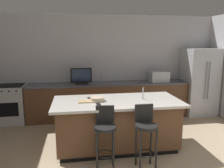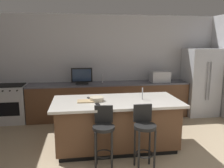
% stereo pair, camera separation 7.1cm
% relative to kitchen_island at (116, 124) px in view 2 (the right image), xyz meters
% --- Properties ---
extents(wall_back, '(6.26, 0.12, 2.64)m').
position_rel_kitchen_island_xyz_m(wall_back, '(0.15, 2.10, 0.85)').
color(wall_back, '#BCBCC1').
rests_on(wall_back, ground_plane).
extents(counter_back, '(4.09, 0.62, 0.91)m').
position_rel_kitchen_island_xyz_m(counter_back, '(0.09, 1.72, -0.01)').
color(counter_back, brown).
rests_on(counter_back, ground_plane).
extents(kitchen_island, '(2.30, 1.07, 0.91)m').
position_rel_kitchen_island_xyz_m(kitchen_island, '(0.00, 0.00, 0.00)').
color(kitchen_island, black).
rests_on(kitchen_island, ground_plane).
extents(refrigerator, '(0.82, 0.77, 1.78)m').
position_rel_kitchen_island_xyz_m(refrigerator, '(2.56, 1.65, 0.42)').
color(refrigerator, '#B7BABF').
rests_on(refrigerator, ground_plane).
extents(range_oven, '(0.71, 0.63, 0.93)m').
position_rel_kitchen_island_xyz_m(range_oven, '(-2.32, 1.72, -0.00)').
color(range_oven, '#B7BABF').
rests_on(range_oven, ground_plane).
extents(microwave, '(0.48, 0.36, 0.27)m').
position_rel_kitchen_island_xyz_m(microwave, '(1.44, 1.72, 0.58)').
color(microwave, '#B7BABF').
rests_on(microwave, counter_back).
extents(tv_monitor, '(0.52, 0.16, 0.40)m').
position_rel_kitchen_island_xyz_m(tv_monitor, '(-0.60, 1.66, 0.63)').
color(tv_monitor, black).
rests_on(tv_monitor, counter_back).
extents(sink_faucet_back, '(0.02, 0.02, 0.24)m').
position_rel_kitchen_island_xyz_m(sink_faucet_back, '(-0.07, 1.82, 0.57)').
color(sink_faucet_back, '#B2B2B7').
rests_on(sink_faucet_back, counter_back).
extents(sink_faucet_island, '(0.02, 0.02, 0.22)m').
position_rel_kitchen_island_xyz_m(sink_faucet_island, '(0.48, -0.00, 0.56)').
color(sink_faucet_island, '#B2B2B7').
rests_on(sink_faucet_island, kitchen_island).
extents(bar_stool_left, '(0.34, 0.35, 0.98)m').
position_rel_kitchen_island_xyz_m(bar_stool_left, '(-0.31, -0.64, 0.12)').
color(bar_stool_left, black).
rests_on(bar_stool_left, ground_plane).
extents(bar_stool_right, '(0.34, 0.34, 1.01)m').
position_rel_kitchen_island_xyz_m(bar_stool_right, '(0.31, -0.75, 0.14)').
color(bar_stool_right, black).
rests_on(bar_stool_right, ground_plane).
extents(fruit_bowl, '(0.25, 0.25, 0.07)m').
position_rel_kitchen_island_xyz_m(fruit_bowl, '(-0.36, 0.02, 0.48)').
color(fruit_bowl, beige).
rests_on(fruit_bowl, kitchen_island).
extents(cell_phone, '(0.09, 0.16, 0.01)m').
position_rel_kitchen_island_xyz_m(cell_phone, '(-0.36, -0.21, 0.45)').
color(cell_phone, black).
rests_on(cell_phone, kitchen_island).
extents(tv_remote, '(0.12, 0.17, 0.02)m').
position_rel_kitchen_island_xyz_m(tv_remote, '(-0.47, 0.17, 0.46)').
color(tv_remote, black).
rests_on(tv_remote, kitchen_island).
extents(cutting_board, '(0.30, 0.20, 0.02)m').
position_rel_kitchen_island_xyz_m(cutting_board, '(-0.56, -0.01, 0.46)').
color(cutting_board, tan).
rests_on(cutting_board, kitchen_island).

